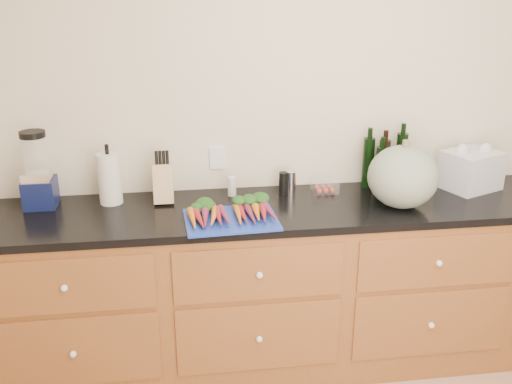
{
  "coord_description": "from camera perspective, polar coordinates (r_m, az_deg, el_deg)",
  "views": [
    {
      "loc": [
        -0.79,
        -1.39,
        2.04
      ],
      "look_at": [
        -0.44,
        1.2,
        1.06
      ],
      "focal_mm": 40.0,
      "sensor_mm": 36.0,
      "label": 1
    }
  ],
  "objects": [
    {
      "name": "squash",
      "position": [
        2.98,
        14.47,
        1.49
      ],
      "size": [
        0.36,
        0.36,
        0.32
      ],
      "primitive_type": "ellipsoid",
      "color": "slate",
      "rests_on": "countertop"
    },
    {
      "name": "tomato_box",
      "position": [
        3.15,
        6.9,
        0.57
      ],
      "size": [
        0.14,
        0.11,
        0.06
      ],
      "primitive_type": "cube",
      "color": "white",
      "rests_on": "countertop"
    },
    {
      "name": "canister_chrome",
      "position": [
        3.11,
        3.53,
        0.99
      ],
      "size": [
        0.05,
        0.05,
        0.12
      ],
      "primitive_type": "cylinder",
      "color": "white",
      "rests_on": "countertop"
    },
    {
      "name": "countertop",
      "position": [
        3.02,
        7.98,
        -1.43
      ],
      "size": [
        3.64,
        0.62,
        0.04
      ],
      "primitive_type": "cube",
      "color": "black",
      "rests_on": "cabinets"
    },
    {
      "name": "paper_towel",
      "position": [
        3.04,
        -14.44,
        1.3
      ],
      "size": [
        0.12,
        0.12,
        0.27
      ],
      "primitive_type": "cylinder",
      "color": "silver",
      "rests_on": "countertop"
    },
    {
      "name": "cabinets",
      "position": [
        3.22,
        7.59,
        -9.21
      ],
      "size": [
        3.6,
        0.64,
        0.9
      ],
      "color": "brown",
      "rests_on": "ground"
    },
    {
      "name": "grocery_bag",
      "position": [
        3.38,
        20.7,
        2.06
      ],
      "size": [
        0.35,
        0.32,
        0.21
      ],
      "primitive_type": null,
      "rotation": [
        0.0,
        0.0,
        0.39
      ],
      "color": "silver",
      "rests_on": "countertop"
    },
    {
      "name": "bottles",
      "position": [
        3.25,
        12.66,
        2.82
      ],
      "size": [
        0.25,
        0.13,
        0.3
      ],
      "color": "black",
      "rests_on": "countertop"
    },
    {
      "name": "wall_back",
      "position": [
        3.21,
        6.79,
        7.05
      ],
      "size": [
        4.1,
        0.05,
        2.6
      ],
      "primitive_type": "cube",
      "color": "beige",
      "rests_on": "ground"
    },
    {
      "name": "knife_block",
      "position": [
        3.01,
        -9.26,
        0.86
      ],
      "size": [
        0.1,
        0.1,
        0.2
      ],
      "primitive_type": "cube",
      "color": "tan",
      "rests_on": "countertop"
    },
    {
      "name": "grinder_pepper",
      "position": [
        3.1,
        2.74,
        0.92
      ],
      "size": [
        0.05,
        0.05,
        0.12
      ],
      "primitive_type": "cylinder",
      "color": "black",
      "rests_on": "countertop"
    },
    {
      "name": "grinder_salt",
      "position": [
        3.07,
        -2.42,
        0.56
      ],
      "size": [
        0.05,
        0.05,
        0.11
      ],
      "primitive_type": "cylinder",
      "color": "silver",
      "rests_on": "countertop"
    },
    {
      "name": "carrots",
      "position": [
        2.79,
        -2.6,
        -1.89
      ],
      "size": [
        0.41,
        0.3,
        0.06
      ],
      "color": "orange",
      "rests_on": "cutting_board"
    },
    {
      "name": "blender_appliance",
      "position": [
        3.09,
        -20.99,
        1.67
      ],
      "size": [
        0.16,
        0.16,
        0.4
      ],
      "color": "#0D1540",
      "rests_on": "countertop"
    },
    {
      "name": "cutting_board",
      "position": [
        2.77,
        -2.51,
        -2.77
      ],
      "size": [
        0.46,
        0.36,
        0.01
      ],
      "primitive_type": "cube",
      "rotation": [
        0.0,
        0.0,
        0.05
      ],
      "color": "#1936A6",
      "rests_on": "countertop"
    }
  ]
}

